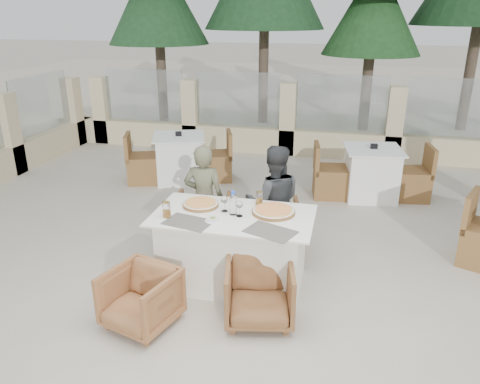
% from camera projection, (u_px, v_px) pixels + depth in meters
% --- Properties ---
extents(ground, '(80.00, 80.00, 0.00)m').
position_uv_depth(ground, '(225.00, 276.00, 5.03)').
color(ground, '#BFB5A3').
rests_on(ground, ground).
extents(sand_patch, '(30.00, 16.00, 0.01)m').
position_uv_depth(sand_patch, '(320.00, 87.00, 17.74)').
color(sand_patch, beige).
rests_on(sand_patch, ground).
extents(perimeter_wall_far, '(10.00, 0.34, 1.60)m').
position_uv_depth(perimeter_wall_far, '(288.00, 114.00, 9.10)').
color(perimeter_wall_far, beige).
rests_on(perimeter_wall_far, ground).
extents(pine_far_left, '(2.42, 2.42, 5.50)m').
position_uv_depth(pine_far_left, '(158.00, 8.00, 11.14)').
color(pine_far_left, '#1E4823').
rests_on(pine_far_left, ground).
extents(pine_centre, '(2.20, 2.20, 5.00)m').
position_uv_depth(pine_centre, '(373.00, 20.00, 10.35)').
color(pine_centre, '#214F22').
rests_on(pine_centre, ground).
extents(dining_table, '(1.60, 0.90, 0.77)m').
position_uv_depth(dining_table, '(233.00, 249.00, 4.79)').
color(dining_table, white).
rests_on(dining_table, ground).
extents(placemat_near_left, '(0.50, 0.39, 0.00)m').
position_uv_depth(placemat_near_left, '(188.00, 222.00, 4.49)').
color(placemat_near_left, '#5F5A51').
rests_on(placemat_near_left, dining_table).
extents(placemat_near_right, '(0.53, 0.44, 0.00)m').
position_uv_depth(placemat_near_right, '(270.00, 232.00, 4.29)').
color(placemat_near_right, '#605B52').
rests_on(placemat_near_right, dining_table).
extents(pizza_left, '(0.43, 0.43, 0.05)m').
position_uv_depth(pizza_left, '(201.00, 204.00, 4.86)').
color(pizza_left, orange).
rests_on(pizza_left, dining_table).
extents(pizza_right, '(0.47, 0.47, 0.06)m').
position_uv_depth(pizza_right, '(273.00, 211.00, 4.68)').
color(pizza_right, '#E54F1F').
rests_on(pizza_right, dining_table).
extents(water_bottle, '(0.08, 0.08, 0.25)m').
position_uv_depth(water_bottle, '(233.00, 203.00, 4.62)').
color(water_bottle, '#B0D4E7').
rests_on(water_bottle, dining_table).
extents(wine_glass_centre, '(0.08, 0.08, 0.18)m').
position_uv_depth(wine_glass_centre, '(224.00, 203.00, 4.70)').
color(wine_glass_centre, silver).
rests_on(wine_glass_centre, dining_table).
extents(wine_glass_near, '(0.10, 0.10, 0.18)m').
position_uv_depth(wine_glass_near, '(239.00, 208.00, 4.59)').
color(wine_glass_near, white).
rests_on(wine_glass_near, dining_table).
extents(beer_glass_left, '(0.08, 0.08, 0.16)m').
position_uv_depth(beer_glass_left, '(167.00, 210.00, 4.58)').
color(beer_glass_left, orange).
rests_on(beer_glass_left, dining_table).
extents(beer_glass_right, '(0.07, 0.07, 0.14)m').
position_uv_depth(beer_glass_right, '(259.00, 198.00, 4.87)').
color(beer_glass_right, orange).
rests_on(beer_glass_right, dining_table).
extents(olive_dish, '(0.13, 0.13, 0.04)m').
position_uv_depth(olive_dish, '(213.00, 219.00, 4.50)').
color(olive_dish, white).
rests_on(olive_dish, dining_table).
extents(armchair_far_left, '(0.72, 0.74, 0.61)m').
position_uv_depth(armchair_far_left, '(202.00, 220.00, 5.65)').
color(armchair_far_left, brown).
rests_on(armchair_far_left, ground).
extents(armchair_far_right, '(0.76, 0.77, 0.59)m').
position_uv_depth(armchair_far_right, '(272.00, 226.00, 5.51)').
color(armchair_far_right, brown).
rests_on(armchair_far_right, ground).
extents(armchair_near_left, '(0.72, 0.73, 0.54)m').
position_uv_depth(armchair_near_left, '(141.00, 298.00, 4.17)').
color(armchair_near_left, '#9A6238').
rests_on(armchair_near_left, ground).
extents(armchair_near_right, '(0.73, 0.74, 0.57)m').
position_uv_depth(armchair_near_right, '(259.00, 292.00, 4.24)').
color(armchair_near_right, brown).
rests_on(armchair_near_right, ground).
extents(diner_left, '(0.48, 0.33, 1.29)m').
position_uv_depth(diner_left, '(204.00, 199.00, 5.38)').
color(diner_left, '#5C5C43').
rests_on(diner_left, ground).
extents(diner_right, '(0.75, 0.65, 1.32)m').
position_uv_depth(diner_right, '(274.00, 203.00, 5.23)').
color(diner_right, '#313436').
rests_on(diner_right, ground).
extents(bg_table_a, '(1.82, 1.31, 0.77)m').
position_uv_depth(bg_table_a, '(180.00, 158.00, 7.76)').
color(bg_table_a, white).
rests_on(bg_table_a, ground).
extents(bg_table_b, '(1.74, 1.05, 0.77)m').
position_uv_depth(bg_table_b, '(371.00, 173.00, 7.05)').
color(bg_table_b, white).
rests_on(bg_table_b, ground).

